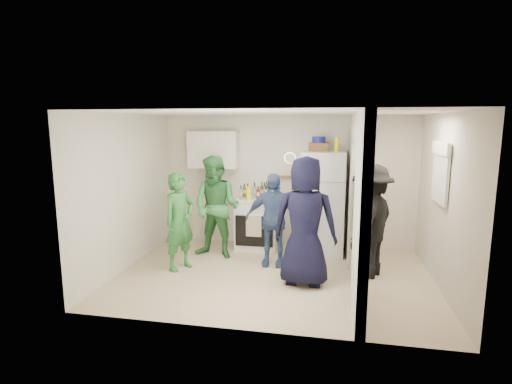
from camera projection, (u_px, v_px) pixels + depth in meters
The scene contains 37 objects.
floor at pixel (274, 276), 6.21m from camera, with size 4.80×4.80×0.00m, color tan.
wall_back at pixel (287, 181), 7.64m from camera, with size 4.80×4.80×0.00m, color silver.
wall_front at pixel (252, 225), 4.35m from camera, with size 4.80×4.80×0.00m, color silver.
wall_left at pixel (128, 192), 6.45m from camera, with size 3.40×3.40×0.00m, color silver.
wall_right at pixel (445, 203), 5.55m from camera, with size 3.40×3.40×0.00m, color silver.
ceiling at pixel (275, 113), 5.79m from camera, with size 4.80×4.80×0.00m, color white.
partition_pier_back at pixel (353, 188), 6.84m from camera, with size 0.12×1.20×2.50m, color silver.
partition_pier_front at pixel (361, 217), 4.71m from camera, with size 0.12×1.20×2.50m, color silver.
partition_header at pixel (359, 127), 5.60m from camera, with size 0.12×1.00×0.40m, color silver.
stove at pixel (257, 223), 7.55m from camera, with size 0.80×0.67×0.96m, color white.
upper_cabinet at pixel (214, 150), 7.63m from camera, with size 0.95×0.34×0.70m, color silver.
fridge at pixel (323, 203), 7.22m from camera, with size 0.76×0.74×1.86m, color silver.
wicker_basket at pixel (319, 147), 7.12m from camera, with size 0.35×0.25×0.15m, color brown.
blue_bowl at pixel (319, 140), 7.10m from camera, with size 0.24×0.24×0.11m, color navy.
yellow_cup_stack_top at pixel (337, 145), 6.91m from camera, with size 0.09×0.09×0.25m, color yellow.
wall_clock at pixel (290, 158), 7.54m from camera, with size 0.22×0.22×0.03m, color white.
spice_shelf at pixel (287, 176), 7.58m from camera, with size 0.35×0.08×0.03m, color olive.
nook_window at pixel (442, 173), 5.68m from camera, with size 0.03×0.70×0.80m, color black.
nook_window_frame at pixel (441, 173), 5.68m from camera, with size 0.04×0.76×0.86m, color white.
nook_valance at pixel (441, 148), 5.63m from camera, with size 0.04×0.82×0.18m, color white.
yellow_cup_stack_stove at pixel (249, 194), 7.26m from camera, with size 0.09×0.09×0.25m, color #FCF515.
red_cup at pixel (267, 198), 7.23m from camera, with size 0.09×0.09×0.12m, color #BC0C2C.
person_green_left at pixel (180, 222), 6.40m from camera, with size 0.58×0.38×1.58m, color #327D36.
person_green_center at pixel (216, 207), 6.97m from camera, with size 0.87×0.68×1.80m, color #357A3E.
person_denim at pixel (272, 220), 6.59m from camera, with size 0.91×0.38×1.55m, color #394C7D.
person_navy at pixel (305, 221), 5.76m from camera, with size 0.93×0.60×1.90m, color black.
person_nook at pixel (371, 221), 6.09m from camera, with size 1.13×0.65×1.74m, color black.
bottle_a at pixel (244, 190), 7.63m from camera, with size 0.07×0.07×0.25m, color brown.
bottle_b at pixel (248, 191), 7.39m from camera, with size 0.07×0.07×0.29m, color #1D521B.
bottle_c at pixel (254, 190), 7.60m from camera, with size 0.07×0.07×0.29m, color #93949F.
bottle_d at pixel (258, 193), 7.39m from camera, with size 0.06×0.06×0.24m, color maroon.
bottle_e at pixel (264, 190), 7.60m from camera, with size 0.08×0.08×0.28m, color #A1A5B2.
bottle_f at pixel (266, 190), 7.44m from camera, with size 0.06×0.06×0.33m, color #163C1E.
bottle_g at pixel (272, 190), 7.53m from camera, with size 0.07×0.07×0.30m, color olive.
bottle_h at pixel (241, 192), 7.39m from camera, with size 0.06×0.06×0.26m, color #91949B.
bottle_i at pixel (262, 190), 7.53m from camera, with size 0.07×0.07×0.30m, color #55380E.
bottle_j at pixel (272, 193), 7.30m from camera, with size 0.08×0.08×0.25m, color #296422.
Camera 1 is at (0.84, -5.85, 2.35)m, focal length 28.00 mm.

